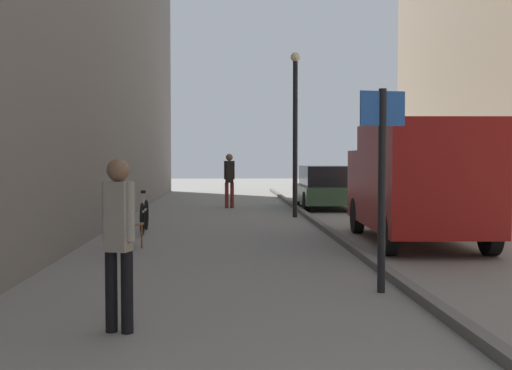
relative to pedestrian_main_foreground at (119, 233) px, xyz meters
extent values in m
plane|color=gray|center=(1.82, 6.91, -0.99)|extent=(80.00, 80.00, 0.00)
cube|color=#615F5B|center=(3.40, 6.91, -0.93)|extent=(0.16, 40.00, 0.12)
cylinder|color=black|center=(0.08, -0.03, -0.59)|extent=(0.12, 0.12, 0.81)
cylinder|color=black|center=(-0.08, 0.03, -0.59)|extent=(0.12, 0.12, 0.81)
cube|color=gray|center=(0.00, 0.00, 0.16)|extent=(0.27, 0.25, 0.69)
cylinder|color=gray|center=(0.12, -0.04, 0.21)|extent=(0.10, 0.10, 0.58)
cylinder|color=gray|center=(-0.12, 0.04, 0.21)|extent=(0.10, 0.10, 0.58)
sphere|color=brown|center=(0.00, 0.00, 0.61)|extent=(0.22, 0.22, 0.22)
cylinder|color=maroon|center=(1.08, 15.64, -0.55)|extent=(0.13, 0.13, 0.88)
cylinder|color=maroon|center=(1.26, 15.67, -0.55)|extent=(0.13, 0.13, 0.88)
cube|color=black|center=(1.17, 15.65, 0.26)|extent=(0.28, 0.25, 0.75)
cylinder|color=black|center=(1.04, 15.63, 0.31)|extent=(0.10, 0.10, 0.63)
cylinder|color=black|center=(1.30, 15.68, 0.31)|extent=(0.10, 0.10, 0.63)
sphere|color=brown|center=(1.17, 15.65, 0.75)|extent=(0.24, 0.24, 0.24)
cube|color=maroon|center=(4.86, 5.84, 0.38)|extent=(2.14, 3.64, 2.07)
cube|color=maroon|center=(4.96, 8.32, 0.12)|extent=(2.05, 1.47, 1.55)
cube|color=black|center=(4.98, 8.80, 0.47)|extent=(1.67, 0.11, 0.68)
cylinder|color=black|center=(4.06, 8.22, -0.59)|extent=(0.25, 0.81, 0.80)
cylinder|color=black|center=(5.85, 8.14, -0.59)|extent=(0.25, 0.81, 0.80)
cylinder|color=black|center=(3.92, 4.80, -0.59)|extent=(0.25, 0.81, 0.80)
cylinder|color=black|center=(5.71, 4.72, -0.59)|extent=(0.25, 0.81, 0.80)
cube|color=#335138|center=(4.45, 15.53, -0.50)|extent=(1.80, 4.20, 0.55)
cube|color=black|center=(4.45, 15.53, 0.12)|extent=(1.51, 2.52, 0.68)
cylinder|color=black|center=(3.63, 16.95, -0.67)|extent=(0.20, 0.64, 0.64)
cylinder|color=black|center=(5.27, 16.95, -0.67)|extent=(0.20, 0.64, 0.64)
cylinder|color=black|center=(3.63, 14.10, -0.67)|extent=(0.20, 0.64, 0.64)
cylinder|color=black|center=(5.27, 14.10, -0.67)|extent=(0.20, 0.64, 0.64)
cylinder|color=black|center=(3.04, 1.74, 0.31)|extent=(0.10, 0.10, 2.60)
cube|color=#2659B2|center=(3.04, 1.74, 1.36)|extent=(0.60, 0.13, 0.44)
cylinder|color=black|center=(3.05, 12.14, 1.26)|extent=(0.14, 0.14, 4.50)
sphere|color=beige|center=(3.05, 12.14, 3.63)|extent=(0.28, 0.28, 0.28)
torus|color=black|center=(-0.86, 9.08, -0.63)|extent=(0.09, 0.72, 0.72)
torus|color=black|center=(-0.82, 8.03, -0.63)|extent=(0.09, 0.72, 0.72)
cylinder|color=silver|center=(-0.84, 8.56, -0.48)|extent=(0.09, 0.95, 0.05)
cylinder|color=silver|center=(-0.83, 8.37, -0.26)|extent=(0.04, 0.04, 0.40)
cube|color=black|center=(-0.83, 8.37, -0.04)|extent=(0.11, 0.24, 0.06)
cylinder|color=brown|center=(-0.91, 6.04, -0.77)|extent=(0.04, 0.04, 0.45)
cylinder|color=brown|center=(-0.56, 5.93, -0.77)|extent=(0.04, 0.04, 0.45)
cylinder|color=brown|center=(-1.03, 5.68, -0.77)|extent=(0.04, 0.04, 0.45)
cylinder|color=brown|center=(-0.67, 5.57, -0.77)|extent=(0.04, 0.04, 0.45)
cube|color=brown|center=(-0.79, 5.80, -0.52)|extent=(0.55, 0.55, 0.04)
cube|color=brown|center=(-0.85, 5.61, -0.28)|extent=(0.43, 0.17, 0.45)
camera|label=1|loc=(1.06, -6.31, 0.73)|focal=44.96mm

